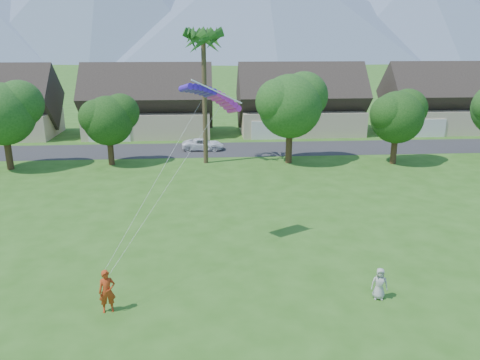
{
  "coord_description": "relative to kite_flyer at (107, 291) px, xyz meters",
  "views": [
    {
      "loc": [
        -1.81,
        -15.51,
        11.56
      ],
      "look_at": [
        0.0,
        10.0,
        3.8
      ],
      "focal_mm": 35.0,
      "sensor_mm": 36.0,
      "label": 1
    }
  ],
  "objects": [
    {
      "name": "fan_palm",
      "position": [
        4.32,
        25.55,
        10.81
      ],
      "size": [
        3.0,
        3.0,
        13.8
      ],
      "color": "#4C3D26",
      "rests_on": "ground"
    },
    {
      "name": "street",
      "position": [
        6.32,
        31.05,
        -0.99
      ],
      "size": [
        90.0,
        7.0,
        0.01
      ],
      "primitive_type": "cube",
      "color": "#2D2D30",
      "rests_on": "ground"
    },
    {
      "name": "watcher",
      "position": [
        12.27,
        0.2,
        -0.23
      ],
      "size": [
        0.83,
        0.63,
        1.52
      ],
      "primitive_type": "imported",
      "rotation": [
        0.0,
        0.0,
        -0.21
      ],
      "color": "#B3B2AE",
      "rests_on": "ground"
    },
    {
      "name": "parafoil_kite",
      "position": [
        4.81,
        6.92,
        7.71
      ],
      "size": [
        3.67,
        1.64,
        0.5
      ],
      "rotation": [
        0.0,
        0.0,
        0.45
      ],
      "color": "#4019C1",
      "rests_on": "ground"
    },
    {
      "name": "kite_flyer",
      "position": [
        0.0,
        0.0,
        0.0
      ],
      "size": [
        0.81,
        0.63,
        1.98
      ],
      "primitive_type": "imported",
      "rotation": [
        0.0,
        0.0,
        0.24
      ],
      "color": "#B43814",
      "rests_on": "ground"
    },
    {
      "name": "ground",
      "position": [
        6.32,
        -2.95,
        -0.99
      ],
      "size": [
        500.0,
        500.0,
        0.0
      ],
      "primitive_type": "plane",
      "color": "#2D6019",
      "rests_on": "ground"
    },
    {
      "name": "houses_row",
      "position": [
        6.82,
        40.05,
        2.45
      ],
      "size": [
        72.75,
        8.19,
        8.86
      ],
      "color": "beige",
      "rests_on": "ground"
    },
    {
      "name": "mountain_ridge",
      "position": [
        16.72,
        257.05,
        28.08
      ],
      "size": [
        540.0,
        240.0,
        70.0
      ],
      "color": "slate",
      "rests_on": "ground"
    },
    {
      "name": "parked_car",
      "position": [
        4.02,
        31.05,
        -0.37
      ],
      "size": [
        4.58,
        2.32,
        1.24
      ],
      "primitive_type": "imported",
      "rotation": [
        0.0,
        0.0,
        1.51
      ],
      "color": "white",
      "rests_on": "ground"
    },
    {
      "name": "tree_row",
      "position": [
        5.18,
        24.97,
        3.9
      ],
      "size": [
        62.27,
        6.67,
        8.45
      ],
      "color": "#47301C",
      "rests_on": "ground"
    }
  ]
}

